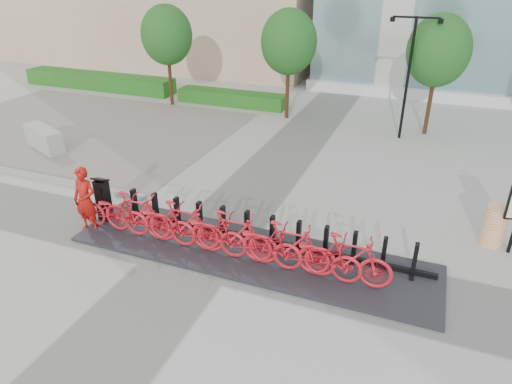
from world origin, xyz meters
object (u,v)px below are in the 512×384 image
(worker_red, at_px, (85,200))
(kiosk, at_px, (103,199))
(bike_0, at_px, (115,212))
(jersey_barrier, at_px, (44,138))
(construction_barrel, at_px, (495,226))

(worker_red, bearing_deg, kiosk, 77.08)
(bike_0, distance_m, jersey_barrier, 8.07)
(worker_red, bearing_deg, construction_barrel, 14.45)
(construction_barrel, distance_m, jersey_barrier, 16.62)
(kiosk, distance_m, jersey_barrier, 7.28)
(bike_0, distance_m, construction_barrel, 10.29)
(bike_0, relative_size, kiosk, 1.60)
(bike_0, xyz_separation_m, construction_barrel, (9.78, 3.20, -0.09))
(bike_0, relative_size, jersey_barrier, 0.93)
(kiosk, height_order, jersey_barrier, kiosk)
(worker_red, distance_m, construction_barrel, 11.11)
(bike_0, bearing_deg, worker_red, 103.03)
(kiosk, bearing_deg, construction_barrel, 14.33)
(kiosk, bearing_deg, bike_0, -30.93)
(bike_0, relative_size, worker_red, 1.13)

